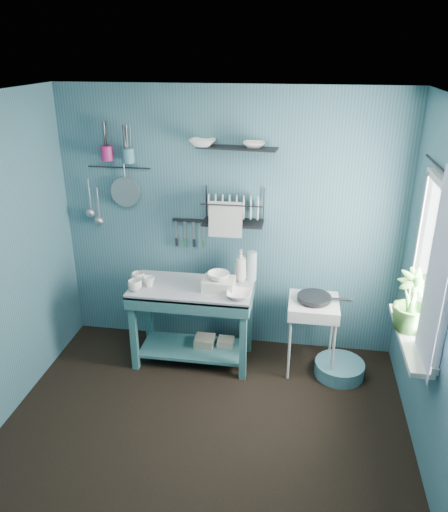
# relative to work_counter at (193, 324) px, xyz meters

# --- Properties ---
(floor) EXTENTS (3.20, 3.20, 0.00)m
(floor) POSITION_rel_work_counter_xyz_m (0.28, -1.08, -0.39)
(floor) COLOR black
(floor) RESTS_ON ground
(ceiling) EXTENTS (3.20, 3.20, 0.00)m
(ceiling) POSITION_rel_work_counter_xyz_m (0.28, -1.08, 2.11)
(ceiling) COLOR silver
(ceiling) RESTS_ON ground
(wall_back) EXTENTS (3.20, 0.00, 3.20)m
(wall_back) POSITION_rel_work_counter_xyz_m (0.28, 0.42, 0.86)
(wall_back) COLOR #335C68
(wall_back) RESTS_ON ground
(wall_front) EXTENTS (3.20, 0.00, 3.20)m
(wall_front) POSITION_rel_work_counter_xyz_m (0.28, -2.58, 0.86)
(wall_front) COLOR #335C68
(wall_front) RESTS_ON ground
(work_counter) EXTENTS (1.15, 0.65, 0.78)m
(work_counter) POSITION_rel_work_counter_xyz_m (0.00, 0.00, 0.00)
(work_counter) COLOR #326669
(work_counter) RESTS_ON floor
(mug_left) EXTENTS (0.12, 0.12, 0.10)m
(mug_left) POSITION_rel_work_counter_xyz_m (-0.48, -0.16, 0.44)
(mug_left) COLOR white
(mug_left) RESTS_ON work_counter
(mug_mid) EXTENTS (0.14, 0.14, 0.09)m
(mug_mid) POSITION_rel_work_counter_xyz_m (-0.38, -0.06, 0.44)
(mug_mid) COLOR white
(mug_mid) RESTS_ON work_counter
(mug_right) EXTENTS (0.17, 0.17, 0.10)m
(mug_right) POSITION_rel_work_counter_xyz_m (-0.50, 0.00, 0.44)
(mug_right) COLOR white
(mug_right) RESTS_ON work_counter
(wash_tub) EXTENTS (0.28, 0.22, 0.10)m
(wash_tub) POSITION_rel_work_counter_xyz_m (0.25, -0.02, 0.44)
(wash_tub) COLOR beige
(wash_tub) RESTS_ON work_counter
(tub_bowl) EXTENTS (0.20, 0.19, 0.06)m
(tub_bowl) POSITION_rel_work_counter_xyz_m (0.25, -0.02, 0.52)
(tub_bowl) COLOR white
(tub_bowl) RESTS_ON wash_tub
(soap_bottle) EXTENTS (0.11, 0.12, 0.30)m
(soap_bottle) POSITION_rel_work_counter_xyz_m (0.42, 0.20, 0.54)
(soap_bottle) COLOR beige
(soap_bottle) RESTS_ON work_counter
(water_bottle) EXTENTS (0.09, 0.09, 0.28)m
(water_bottle) POSITION_rel_work_counter_xyz_m (0.52, 0.22, 0.53)
(water_bottle) COLOR #B0BFC4
(water_bottle) RESTS_ON work_counter
(counter_bowl) EXTENTS (0.22, 0.22, 0.05)m
(counter_bowl) POSITION_rel_work_counter_xyz_m (0.45, -0.15, 0.42)
(counter_bowl) COLOR white
(counter_bowl) RESTS_ON work_counter
(hotplate_stand) EXTENTS (0.46, 0.46, 0.71)m
(hotplate_stand) POSITION_rel_work_counter_xyz_m (1.10, 0.03, -0.04)
(hotplate_stand) COLOR silver
(hotplate_stand) RESTS_ON floor
(frying_pan) EXTENTS (0.30, 0.30, 0.03)m
(frying_pan) POSITION_rel_work_counter_xyz_m (1.10, 0.03, 0.35)
(frying_pan) COLOR black
(frying_pan) RESTS_ON hotplate_stand
(knife_strip) EXTENTS (0.32, 0.02, 0.03)m
(knife_strip) POSITION_rel_work_counter_xyz_m (-0.10, 0.39, 0.88)
(knife_strip) COLOR black
(knife_strip) RESTS_ON wall_back
(dish_rack) EXTENTS (0.57, 0.28, 0.32)m
(dish_rack) POSITION_rel_work_counter_xyz_m (0.33, 0.29, 1.07)
(dish_rack) COLOR black
(dish_rack) RESTS_ON wall_back
(upper_shelf) EXTENTS (0.71, 0.25, 0.02)m
(upper_shelf) POSITION_rel_work_counter_xyz_m (0.36, 0.32, 1.59)
(upper_shelf) COLOR black
(upper_shelf) RESTS_ON wall_back
(shelf_bowl_left) EXTENTS (0.24, 0.24, 0.06)m
(shelf_bowl_left) POSITION_rel_work_counter_xyz_m (0.06, 0.32, 1.66)
(shelf_bowl_left) COLOR white
(shelf_bowl_left) RESTS_ON upper_shelf
(shelf_bowl_right) EXTENTS (0.20, 0.20, 0.05)m
(shelf_bowl_right) POSITION_rel_work_counter_xyz_m (0.51, 0.32, 1.69)
(shelf_bowl_right) COLOR white
(shelf_bowl_right) RESTS_ON upper_shelf
(utensil_cup_magenta) EXTENTS (0.11, 0.11, 0.13)m
(utensil_cup_magenta) POSITION_rel_work_counter_xyz_m (-0.83, 0.34, 1.51)
(utensil_cup_magenta) COLOR #A71E61
(utensil_cup_magenta) RESTS_ON wall_back
(utensil_cup_teal) EXTENTS (0.11, 0.11, 0.13)m
(utensil_cup_teal) POSITION_rel_work_counter_xyz_m (-0.63, 0.34, 1.49)
(utensil_cup_teal) COLOR #3D717F
(utensil_cup_teal) RESTS_ON wall_back
(colander) EXTENTS (0.28, 0.03, 0.28)m
(colander) POSITION_rel_work_counter_xyz_m (-0.70, 0.37, 1.14)
(colander) COLOR #95979C
(colander) RESTS_ON wall_back
(ladle_outer) EXTENTS (0.01, 0.01, 0.30)m
(ladle_outer) POSITION_rel_work_counter_xyz_m (-1.06, 0.38, 1.09)
(ladle_outer) COLOR #95979C
(ladle_outer) RESTS_ON wall_back
(ladle_inner) EXTENTS (0.01, 0.01, 0.30)m
(ladle_inner) POSITION_rel_work_counter_xyz_m (-0.98, 0.38, 1.02)
(ladle_inner) COLOR #95979C
(ladle_inner) RESTS_ON wall_back
(hook_rail) EXTENTS (0.60, 0.01, 0.01)m
(hook_rail) POSITION_rel_work_counter_xyz_m (-0.75, 0.39, 1.37)
(hook_rail) COLOR black
(hook_rail) RESTS_ON wall_back
(window_glass) EXTENTS (0.00, 1.10, 1.10)m
(window_glass) POSITION_rel_work_counter_xyz_m (1.87, -0.63, 1.01)
(window_glass) COLOR white
(window_glass) RESTS_ON wall_right
(windowsill) EXTENTS (0.16, 0.95, 0.04)m
(windowsill) POSITION_rel_work_counter_xyz_m (1.78, -0.63, 0.42)
(windowsill) COLOR silver
(windowsill) RESTS_ON wall_right
(curtain) EXTENTS (0.00, 1.35, 1.35)m
(curtain) POSITION_rel_work_counter_xyz_m (1.80, -0.93, 1.06)
(curtain) COLOR silver
(curtain) RESTS_ON wall_right
(curtain_rod) EXTENTS (0.02, 1.05, 0.02)m
(curtain_rod) POSITION_rel_work_counter_xyz_m (1.82, -0.63, 1.66)
(curtain_rod) COLOR black
(curtain_rod) RESTS_ON wall_right
(potted_plant) EXTENTS (0.30, 0.30, 0.47)m
(potted_plant) POSITION_rel_work_counter_xyz_m (1.77, -0.55, 0.68)
(potted_plant) COLOR #3D6F2C
(potted_plant) RESTS_ON windowsill
(storage_tin_large) EXTENTS (0.18, 0.18, 0.22)m
(storage_tin_large) POSITION_rel_work_counter_xyz_m (0.10, 0.05, -0.28)
(storage_tin_large) COLOR gray
(storage_tin_large) RESTS_ON floor
(storage_tin_small) EXTENTS (0.15, 0.15, 0.20)m
(storage_tin_small) POSITION_rel_work_counter_xyz_m (0.30, 0.08, -0.29)
(storage_tin_small) COLOR gray
(storage_tin_small) RESTS_ON floor
(floor_basin) EXTENTS (0.45, 0.45, 0.13)m
(floor_basin) POSITION_rel_work_counter_xyz_m (1.37, -0.04, -0.33)
(floor_basin) COLOR teal
(floor_basin) RESTS_ON floor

